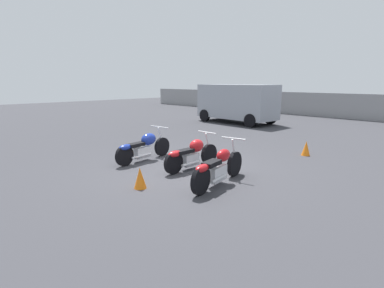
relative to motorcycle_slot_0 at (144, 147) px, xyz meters
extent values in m
plane|color=#38383D|center=(1.48, 0.26, -0.42)|extent=(60.00, 60.00, 0.00)
cube|color=gray|center=(1.48, 15.16, 0.37)|extent=(40.00, 0.04, 1.59)
cylinder|color=black|center=(-0.11, 0.77, -0.13)|extent=(0.18, 0.59, 0.59)
cylinder|color=black|center=(0.10, -0.72, -0.13)|extent=(0.18, 0.59, 0.59)
cube|color=silver|center=(0.00, -0.05, -0.16)|extent=(0.28, 0.57, 0.32)
ellipsoid|color=navy|center=(-0.03, 0.21, 0.20)|extent=(0.38, 0.58, 0.36)
cube|color=black|center=(0.04, -0.30, 0.11)|extent=(0.31, 0.56, 0.10)
ellipsoid|color=navy|center=(0.09, -0.67, 0.11)|extent=(0.26, 0.46, 0.16)
cylinder|color=silver|center=(-0.10, 0.68, 0.51)|extent=(0.73, 0.14, 0.04)
cylinder|color=silver|center=(-0.11, 0.73, 0.19)|extent=(0.08, 0.25, 0.63)
cylinder|color=silver|center=(0.14, -0.18, -0.22)|extent=(0.17, 0.72, 0.07)
cylinder|color=black|center=(1.58, 1.13, -0.13)|extent=(0.11, 0.58, 0.58)
cylinder|color=black|center=(1.61, -0.22, -0.13)|extent=(0.11, 0.58, 0.58)
cube|color=silver|center=(1.60, 0.39, -0.16)|extent=(0.21, 0.49, 0.32)
ellipsoid|color=red|center=(1.60, 0.62, 0.19)|extent=(0.30, 0.47, 0.34)
cube|color=black|center=(1.61, 0.16, 0.10)|extent=(0.25, 0.55, 0.10)
ellipsoid|color=red|center=(1.61, -0.17, 0.10)|extent=(0.21, 0.44, 0.16)
cylinder|color=silver|center=(1.59, 1.04, 0.50)|extent=(0.65, 0.05, 0.04)
cylinder|color=silver|center=(1.59, 1.09, 0.19)|extent=(0.06, 0.25, 0.62)
cylinder|color=silver|center=(1.72, 0.26, -0.22)|extent=(0.08, 0.60, 0.07)
cylinder|color=black|center=(2.79, 0.76, -0.11)|extent=(0.22, 0.63, 0.62)
cylinder|color=black|center=(3.09, -0.74, -0.11)|extent=(0.22, 0.63, 0.62)
cube|color=silver|center=(2.95, -0.07, -0.14)|extent=(0.31, 0.58, 0.34)
ellipsoid|color=#AD1419|center=(2.90, 0.19, 0.23)|extent=(0.33, 0.52, 0.29)
cube|color=black|center=(3.01, -0.32, 0.15)|extent=(0.33, 0.54, 0.10)
ellipsoid|color=#AD1419|center=(3.08, -0.69, 0.14)|extent=(0.28, 0.47, 0.16)
cylinder|color=silver|center=(2.81, 0.67, 0.55)|extent=(0.62, 0.16, 0.04)
cylinder|color=silver|center=(2.80, 0.72, 0.22)|extent=(0.10, 0.26, 0.64)
cylinder|color=silver|center=(3.10, -0.19, -0.21)|extent=(0.18, 0.58, 0.07)
cube|color=#999EA8|center=(-3.34, 8.75, 0.79)|extent=(4.58, 2.01, 1.87)
cube|color=black|center=(-5.59, 8.81, 1.22)|extent=(0.08, 1.70, 0.56)
cylinder|color=black|center=(-5.03, 7.90, -0.07)|extent=(0.71, 0.24, 0.70)
cylinder|color=black|center=(-4.98, 9.69, -0.07)|extent=(0.71, 0.24, 0.70)
cylinder|color=black|center=(-1.71, 7.81, -0.07)|extent=(0.71, 0.24, 0.70)
cylinder|color=black|center=(-1.66, 9.60, -0.07)|extent=(0.71, 0.24, 0.70)
cone|color=orange|center=(3.05, 4.09, -0.19)|extent=(0.27, 0.27, 0.46)
cone|color=orange|center=(1.90, -1.43, -0.19)|extent=(0.28, 0.28, 0.47)
camera|label=1|loc=(7.21, -4.97, 1.89)|focal=28.00mm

